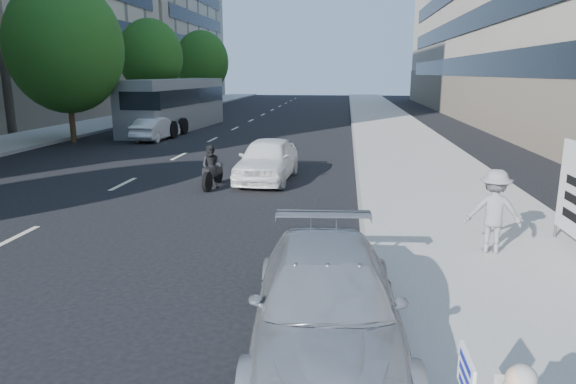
# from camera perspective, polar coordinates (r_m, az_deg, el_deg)

# --- Properties ---
(ground) EXTENTS (160.00, 160.00, 0.00)m
(ground) POSITION_cam_1_polar(r_m,az_deg,el_deg) (9.17, -0.38, -10.68)
(ground) COLOR black
(ground) RESTS_ON ground
(near_sidewalk) EXTENTS (5.00, 120.00, 0.15)m
(near_sidewalk) POSITION_cam_1_polar(r_m,az_deg,el_deg) (28.72, 12.43, 5.56)
(near_sidewalk) COLOR #A09D96
(near_sidewalk) RESTS_ON ground
(far_sidewalk) EXTENTS (4.50, 120.00, 0.15)m
(far_sidewalk) POSITION_cam_1_polar(r_m,az_deg,el_deg) (33.63, -25.62, 5.64)
(far_sidewalk) COLOR #A09D96
(far_sidewalk) RESTS_ON ground
(tree_far_c) EXTENTS (6.00, 6.00, 8.47)m
(tree_far_c) POSITION_cam_1_polar(r_m,az_deg,el_deg) (30.19, -23.52, 14.57)
(tree_far_c) COLOR #382616
(tree_far_c) RESTS_ON ground
(tree_far_d) EXTENTS (4.80, 4.80, 7.65)m
(tree_far_d) POSITION_cam_1_polar(r_m,az_deg,el_deg) (41.07, -15.03, 14.34)
(tree_far_d) COLOR #382616
(tree_far_d) RESTS_ON ground
(tree_far_e) EXTENTS (5.40, 5.40, 7.89)m
(tree_far_e) POSITION_cam_1_polar(r_m,az_deg,el_deg) (54.37, -9.56, 14.08)
(tree_far_e) COLOR #382616
(tree_far_e) RESTS_ON ground
(jogger) EXTENTS (1.16, 0.75, 1.70)m
(jogger) POSITION_cam_1_polar(r_m,az_deg,el_deg) (11.05, 21.88, -2.00)
(jogger) COLOR gray
(jogger) RESTS_ON near_sidewalk
(parked_sedan) EXTENTS (2.28, 4.96, 1.41)m
(parked_sedan) POSITION_cam_1_polar(r_m,az_deg,el_deg) (7.01, 4.29, -12.24)
(parked_sedan) COLOR #A6A8AD
(parked_sedan) RESTS_ON ground
(white_sedan_near) EXTENTS (1.99, 4.47, 1.49)m
(white_sedan_near) POSITION_cam_1_polar(r_m,az_deg,el_deg) (18.01, -2.33, 3.66)
(white_sedan_near) COLOR white
(white_sedan_near) RESTS_ON ground
(white_sedan_mid) EXTENTS (1.64, 3.96, 1.27)m
(white_sedan_mid) POSITION_cam_1_polar(r_m,az_deg,el_deg) (29.97, -14.51, 6.83)
(white_sedan_mid) COLOR silver
(white_sedan_mid) RESTS_ON ground
(motorcycle) EXTENTS (0.75, 2.05, 1.42)m
(motorcycle) POSITION_cam_1_polar(r_m,az_deg,el_deg) (17.01, -8.45, 2.59)
(motorcycle) COLOR black
(motorcycle) RESTS_ON ground
(bus) EXTENTS (3.51, 12.23, 3.30)m
(bus) POSITION_cam_1_polar(r_m,az_deg,el_deg) (35.12, -12.34, 9.45)
(bus) COLOR slate
(bus) RESTS_ON ground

